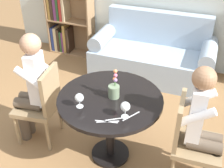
% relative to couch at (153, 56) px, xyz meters
% --- Properties ---
extents(ground_plane, '(16.00, 16.00, 0.00)m').
position_rel_couch_xyz_m(ground_plane, '(0.00, -1.80, -0.31)').
color(ground_plane, olive).
extents(round_table, '(0.99, 0.99, 0.75)m').
position_rel_couch_xyz_m(round_table, '(0.00, -1.80, 0.30)').
color(round_table, black).
rests_on(round_table, ground_plane).
extents(couch, '(1.79, 0.80, 0.92)m').
position_rel_couch_xyz_m(couch, '(0.00, 0.00, 0.00)').
color(couch, '#9EB2C6').
rests_on(couch, ground_plane).
extents(bookshelf_left, '(0.78, 0.28, 1.17)m').
position_rel_couch_xyz_m(bookshelf_left, '(-1.60, 0.26, 0.23)').
color(bookshelf_left, '#93704C').
rests_on(bookshelf_left, ground_plane).
extents(chair_left, '(0.47, 0.47, 0.90)m').
position_rel_couch_xyz_m(chair_left, '(-0.77, -1.80, 0.18)').
color(chair_left, '#937A56').
rests_on(chair_left, ground_plane).
extents(chair_right, '(0.44, 0.44, 0.90)m').
position_rel_couch_xyz_m(chair_right, '(0.77, -1.80, 0.18)').
color(chair_right, '#937A56').
rests_on(chair_right, ground_plane).
extents(person_left, '(0.44, 0.37, 1.27)m').
position_rel_couch_xyz_m(person_left, '(-0.85, -1.82, 0.36)').
color(person_left, brown).
rests_on(person_left, ground_plane).
extents(person_right, '(0.43, 0.35, 1.23)m').
position_rel_couch_xyz_m(person_right, '(0.86, -1.79, 0.34)').
color(person_right, brown).
rests_on(person_right, ground_plane).
extents(wine_glass_left, '(0.08, 0.08, 0.14)m').
position_rel_couch_xyz_m(wine_glass_left, '(-0.20, -2.02, 0.53)').
color(wine_glass_left, white).
rests_on(wine_glass_left, round_table).
extents(wine_glass_right, '(0.08, 0.08, 0.15)m').
position_rel_couch_xyz_m(wine_glass_right, '(0.22, -2.01, 0.54)').
color(wine_glass_right, white).
rests_on(wine_glass_right, round_table).
extents(flower_vase, '(0.10, 0.10, 0.28)m').
position_rel_couch_xyz_m(flower_vase, '(0.03, -1.77, 0.52)').
color(flower_vase, gray).
rests_on(flower_vase, round_table).
extents(knife_left_setting, '(0.19, 0.05, 0.00)m').
position_rel_couch_xyz_m(knife_left_setting, '(0.09, -2.12, 0.44)').
color(knife_left_setting, silver).
rests_on(knife_left_setting, round_table).
extents(fork_left_setting, '(0.16, 0.11, 0.00)m').
position_rel_couch_xyz_m(fork_left_setting, '(0.16, -2.06, 0.44)').
color(fork_left_setting, silver).
rests_on(fork_left_setting, round_table).
extents(knife_right_setting, '(0.11, 0.17, 0.00)m').
position_rel_couch_xyz_m(knife_right_setting, '(0.26, -1.98, 0.44)').
color(knife_right_setting, silver).
rests_on(knife_right_setting, round_table).
extents(fork_right_setting, '(0.18, 0.09, 0.00)m').
position_rel_couch_xyz_m(fork_right_setting, '(0.10, -2.12, 0.44)').
color(fork_right_setting, silver).
rests_on(fork_right_setting, round_table).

